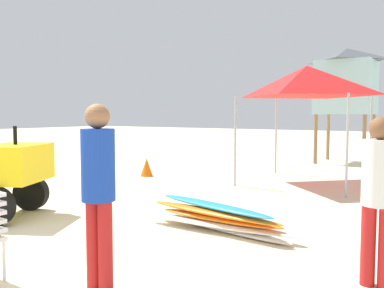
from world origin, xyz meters
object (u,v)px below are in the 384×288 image
at_px(lifeguard_near_left, 98,183).
at_px(popup_canopy, 307,81).
at_px(lifeguard_near_center, 379,190).
at_px(lifeguard_tower, 346,81).
at_px(traffic_cone_near, 147,167).
at_px(surfboard_pile, 217,218).

bearing_deg(lifeguard_near_left, popup_canopy, 92.55).
height_order(lifeguard_near_center, lifeguard_tower, lifeguard_tower).
bearing_deg(popup_canopy, traffic_cone_near, -162.88).
bearing_deg(traffic_cone_near, lifeguard_near_center, -33.87).
bearing_deg(lifeguard_tower, lifeguard_near_left, -87.49).
bearing_deg(lifeguard_near_left, surfboard_pile, 91.00).
bearing_deg(lifeguard_tower, lifeguard_near_center, -75.39).
bearing_deg(surfboard_pile, lifeguard_near_center, -19.65).
xyz_separation_m(lifeguard_near_center, lifeguard_tower, (-2.75, 10.55, 1.87)).
relative_size(lifeguard_near_left, traffic_cone_near, 3.65).
distance_m(lifeguard_near_left, traffic_cone_near, 7.35).
bearing_deg(surfboard_pile, lifeguard_tower, 92.87).
distance_m(popup_canopy, traffic_cone_near, 4.73).
height_order(lifeguard_tower, traffic_cone_near, lifeguard_tower).
height_order(surfboard_pile, traffic_cone_near, traffic_cone_near).
relative_size(lifeguard_near_left, popup_canopy, 0.63).
bearing_deg(popup_canopy, lifeguard_near_left, -87.45).
distance_m(surfboard_pile, lifeguard_near_left, 2.48).
relative_size(surfboard_pile, lifeguard_near_left, 1.38).
relative_size(lifeguard_tower, traffic_cone_near, 8.04).
relative_size(surfboard_pile, popup_canopy, 0.86).
bearing_deg(lifeguard_near_center, lifeguard_near_left, -145.52).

